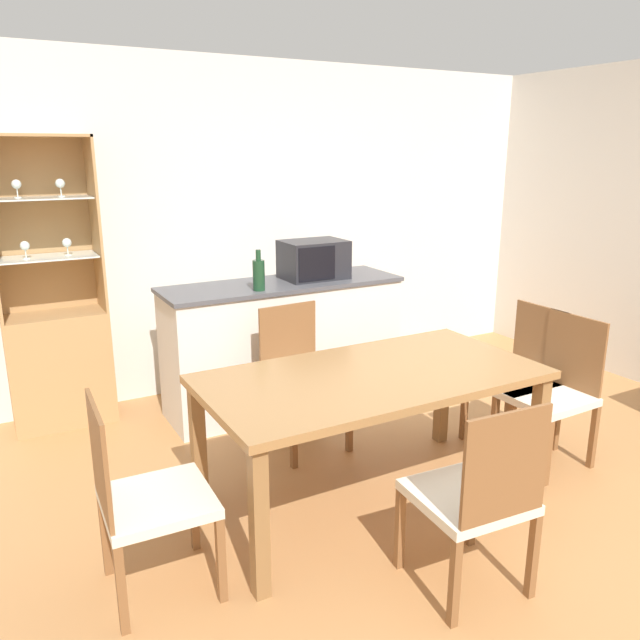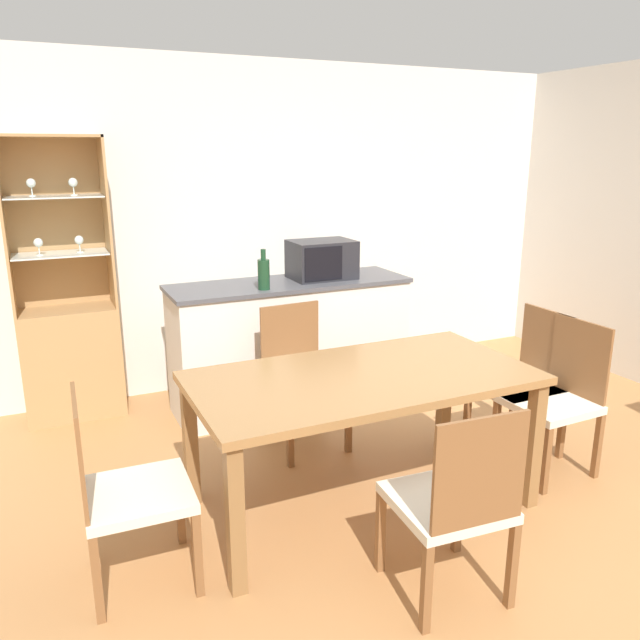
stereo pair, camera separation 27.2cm
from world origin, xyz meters
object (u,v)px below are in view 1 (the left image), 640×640
(dining_chair_head_far, at_px, (301,379))
(dining_chair_side_left_near, at_px, (145,498))
(dining_chair_head_near, at_px, (475,497))
(microwave, at_px, (314,260))
(display_cabinet, at_px, (58,344))
(dining_table, at_px, (372,388))
(wine_bottle, at_px, (259,274))
(dining_chair_side_right_far, at_px, (518,378))
(dining_chair_side_right_near, at_px, (552,392))

(dining_chair_head_far, bearing_deg, dining_chair_side_left_near, 34.27)
(dining_chair_head_near, relative_size, microwave, 1.98)
(display_cabinet, xyz_separation_m, dining_table, (1.31, -1.94, 0.09))
(dining_chair_side_left_near, relative_size, wine_bottle, 3.28)
(dining_table, xyz_separation_m, microwave, (0.45, 1.46, 0.42))
(display_cabinet, relative_size, wine_bottle, 7.10)
(dining_chair_side_left_near, height_order, microwave, microwave)
(dining_chair_side_right_far, relative_size, microwave, 1.98)
(microwave, bearing_deg, dining_chair_side_right_near, -63.83)
(dining_chair_head_far, xyz_separation_m, wine_bottle, (-0.07, 0.47, 0.61))
(dining_chair_side_right_near, relative_size, microwave, 1.98)
(dining_chair_side_left_near, xyz_separation_m, wine_bottle, (1.16, 1.42, 0.61))
(dining_chair_side_left_near, xyz_separation_m, dining_chair_side_right_near, (2.46, -0.00, 0.00))
(dining_chair_head_near, height_order, wine_bottle, wine_bottle)
(dining_table, bearing_deg, microwave, 72.97)
(dining_table, xyz_separation_m, dining_chair_side_right_near, (1.23, -0.14, -0.21))
(dining_table, bearing_deg, dining_chair_side_right_near, -6.32)
(dining_chair_head_far, bearing_deg, microwave, -127.63)
(display_cabinet, height_order, dining_chair_side_left_near, display_cabinet)
(dining_chair_head_near, relative_size, dining_chair_side_right_near, 1.00)
(dining_chair_head_far, distance_m, dining_chair_side_left_near, 1.55)
(dining_chair_head_near, xyz_separation_m, dining_chair_side_right_near, (1.24, 0.67, 0.00))
(dining_chair_side_left_near, relative_size, microwave, 1.98)
(dining_table, distance_m, dining_chair_side_left_near, 1.26)
(microwave, distance_m, wine_bottle, 0.55)
(dining_chair_side_right_near, height_order, microwave, microwave)
(dining_chair_head_far, xyz_separation_m, dining_chair_side_left_near, (-1.23, -0.94, 0.00))
(dining_chair_head_far, relative_size, dining_chair_side_right_near, 1.00)
(dining_chair_head_near, height_order, microwave, microwave)
(dining_chair_head_near, distance_m, wine_bottle, 2.17)
(dining_chair_side_right_far, distance_m, microwave, 1.66)
(dining_chair_side_left_near, distance_m, wine_bottle, 1.93)
(display_cabinet, bearing_deg, dining_table, -55.93)
(dining_chair_side_right_near, distance_m, microwave, 1.89)
(wine_bottle, bearing_deg, dining_chair_head_near, -88.10)
(dining_chair_head_far, distance_m, wine_bottle, 0.77)
(dining_chair_head_far, bearing_deg, wine_bottle, -84.76)
(display_cabinet, relative_size, dining_table, 1.11)
(dining_chair_side_left_near, bearing_deg, dining_table, 98.35)
(microwave, bearing_deg, display_cabinet, 164.72)
(wine_bottle, bearing_deg, microwave, 19.13)
(dining_chair_side_right_far, bearing_deg, dining_chair_head_near, 126.90)
(dining_chair_side_right_near, height_order, wine_bottle, wine_bottle)
(dining_chair_head_near, distance_m, microwave, 2.39)
(dining_chair_head_near, relative_size, dining_chair_side_left_near, 1.00)
(dining_table, distance_m, dining_chair_head_near, 0.83)
(dining_chair_head_near, xyz_separation_m, microwave, (0.45, 2.26, 0.64))
(dining_chair_side_left_near, relative_size, dining_chair_side_right_far, 1.00)
(microwave, bearing_deg, dining_chair_side_left_near, -136.46)
(microwave, xyz_separation_m, wine_bottle, (-0.52, -0.18, -0.03))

